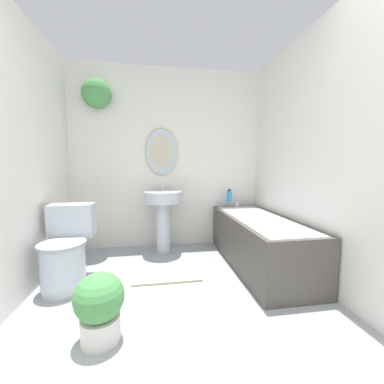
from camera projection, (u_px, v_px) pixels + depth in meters
The scene contains 8 objects.
wall_back at pixel (161, 153), 3.18m from camera, with size 2.65×0.35×2.40m.
wall_right at pixel (325, 155), 2.07m from camera, with size 0.06×2.82×2.40m.
toilet at pixel (66, 250), 2.16m from camera, with size 0.41×0.59×0.73m.
pedestal_sink at pixel (163, 209), 2.98m from camera, with size 0.48×0.48×0.89m.
bathtub at pixel (258, 240), 2.61m from camera, with size 0.62×1.60×0.62m.
shampoo_bottle at pixel (229, 196), 3.23m from camera, with size 0.07×0.07×0.17m.
potted_plant at pixel (100, 305), 1.47m from camera, with size 0.31×0.31×0.44m.
bath_mat at pixel (166, 274), 2.39m from camera, with size 0.67×0.39×0.02m.
Camera 1 is at (-0.19, -0.53, 1.10)m, focal length 22.00 mm.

